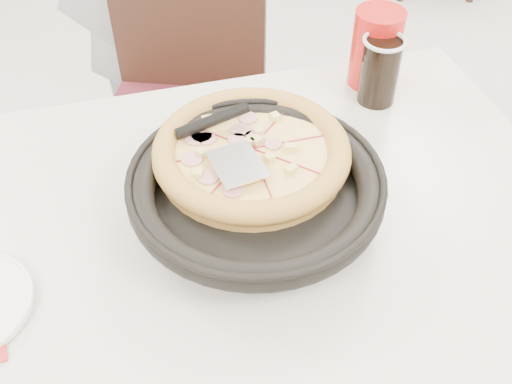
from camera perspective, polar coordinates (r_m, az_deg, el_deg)
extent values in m
plane|color=#ACACA7|center=(1.68, -7.10, -17.10)|extent=(7.00, 7.00, 0.00)
cylinder|color=black|center=(1.02, -3.72, 0.87)|extent=(0.12, 0.12, 0.04)
cylinder|color=black|center=(0.96, 0.00, -0.34)|extent=(0.34, 0.34, 0.01)
cylinder|color=#B5863A|center=(1.00, -0.43, 3.24)|extent=(0.32, 0.32, 0.02)
cube|color=white|center=(0.94, -1.81, 2.69)|extent=(0.09, 0.10, 0.00)
cylinder|color=black|center=(1.22, 11.69, 11.10)|extent=(0.08, 0.08, 0.13)
cylinder|color=#B71610|center=(1.27, 11.33, 13.28)|extent=(0.10, 0.10, 0.16)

